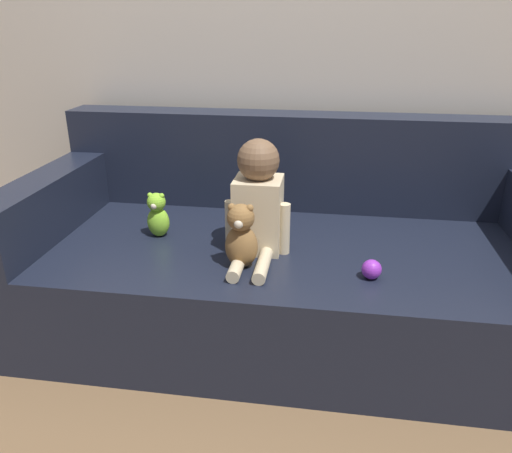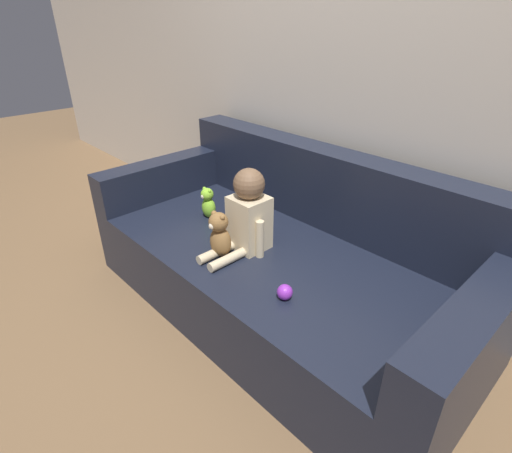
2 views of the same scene
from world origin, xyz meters
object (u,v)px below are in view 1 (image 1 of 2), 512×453
Objects in this scene: teddy_bear_brown at (241,236)px; person_baby at (258,204)px; toy_ball at (372,269)px; couch at (287,258)px; plush_toy_side at (158,215)px.

person_baby is at bearing 76.55° from teddy_bear_brown.
toy_ball is (0.41, -0.16, -0.15)m from person_baby.
toy_ball is at bearing -2.17° from teddy_bear_brown.
person_baby is 0.47m from toy_ball.
couch is 30.97× the size of toy_ball.
teddy_bear_brown is at bearing -113.41° from couch.
plush_toy_side is (-0.41, 0.07, -0.09)m from person_baby.
toy_ball is (0.82, -0.23, -0.06)m from plush_toy_side.
person_baby is 6.28× the size of toy_ball.
plush_toy_side reaches higher than toy_ball.
couch is at bearing 10.92° from plush_toy_side.
teddy_bear_brown is 3.54× the size of toy_ball.
toy_ball is (0.44, -0.02, -0.08)m from teddy_bear_brown.
toy_ball is at bearing -15.81° from plush_toy_side.
person_baby reaches higher than plush_toy_side.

